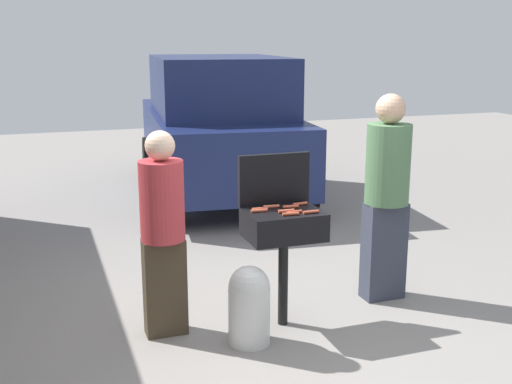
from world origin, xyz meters
TOP-DOWN VIEW (x-y plane):
  - ground_plane at (0.00, 0.00)m, footprint 24.00×24.00m
  - bbq_grill at (0.06, 0.04)m, footprint 0.60×0.44m
  - grill_lid_open at (0.06, 0.26)m, footprint 0.60×0.05m
  - hot_dog_0 at (0.11, -0.06)m, footprint 0.13×0.04m
  - hot_dog_1 at (0.23, -0.10)m, footprint 0.13×0.03m
  - hot_dog_2 at (0.25, 0.16)m, footprint 0.13×0.04m
  - hot_dog_3 at (0.06, -0.10)m, footprint 0.13×0.04m
  - hot_dog_4 at (0.15, 0.10)m, footprint 0.13×0.04m
  - hot_dog_5 at (0.06, -0.01)m, footprint 0.13×0.03m
  - hot_dog_6 at (-0.13, 0.07)m, footprint 0.13×0.04m
  - hot_dog_7 at (-0.11, 0.12)m, footprint 0.13×0.03m
  - hot_dog_8 at (0.00, 0.16)m, footprint 0.13×0.04m
  - propane_tank at (-0.31, -0.19)m, footprint 0.32×0.32m
  - person_left at (-0.87, 0.19)m, footprint 0.34×0.34m
  - person_right at (1.11, 0.26)m, footprint 0.38×0.38m
  - parked_minivan at (0.82, 4.58)m, footprint 2.42×4.58m

SIDE VIEW (x-z plane):
  - ground_plane at x=0.00m, z-range 0.00..0.00m
  - propane_tank at x=-0.31m, z-range 0.01..0.63m
  - bbq_grill at x=0.06m, z-range 0.33..1.29m
  - person_left at x=-0.87m, z-range 0.07..1.68m
  - hot_dog_0 at x=0.11m, z-range 0.95..0.98m
  - hot_dog_1 at x=0.23m, z-range 0.95..0.98m
  - hot_dog_2 at x=0.25m, z-range 0.95..0.98m
  - hot_dog_3 at x=0.06m, z-range 0.95..0.98m
  - hot_dog_4 at x=0.15m, z-range 0.95..0.98m
  - hot_dog_5 at x=0.06m, z-range 0.95..0.98m
  - hot_dog_6 at x=-0.13m, z-range 0.95..0.98m
  - hot_dog_7 at x=-0.11m, z-range 0.95..0.98m
  - hot_dog_8 at x=0.00m, z-range 0.95..0.98m
  - person_right at x=1.11m, z-range 0.08..1.90m
  - parked_minivan at x=0.82m, z-range 0.02..2.04m
  - grill_lid_open at x=0.06m, z-range 0.95..1.37m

